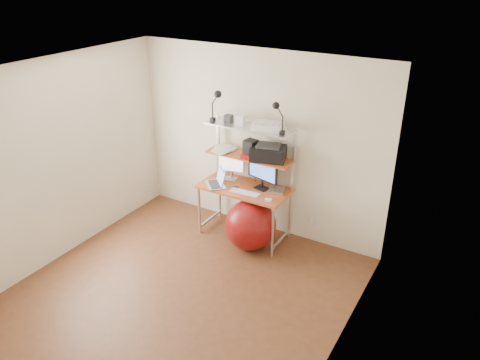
# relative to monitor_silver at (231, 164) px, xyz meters

# --- Properties ---
(room) EXTENTS (3.60, 3.60, 3.60)m
(room) POSITION_rel_monitor_silver_xyz_m (0.29, -1.58, 0.29)
(room) COLOR brown
(room) RESTS_ON ground
(computer_desk) EXTENTS (1.20, 0.60, 1.57)m
(computer_desk) POSITION_rel_monitor_silver_xyz_m (0.29, -0.08, -0.01)
(computer_desk) COLOR #BC5124
(computer_desk) RESTS_ON ground
(desktop) EXTENTS (1.20, 0.60, 0.00)m
(desktop) POSITION_rel_monitor_silver_xyz_m (0.29, -0.14, -0.22)
(desktop) COLOR #BC5124
(desktop) RESTS_ON computer_desk
(mid_shelf) EXTENTS (1.18, 0.34, 0.00)m
(mid_shelf) POSITION_rel_monitor_silver_xyz_m (0.29, -0.01, 0.19)
(mid_shelf) COLOR #BC5124
(mid_shelf) RESTS_ON computer_desk
(top_shelf) EXTENTS (1.18, 0.34, 0.00)m
(top_shelf) POSITION_rel_monitor_silver_xyz_m (0.29, -0.01, 0.59)
(top_shelf) COLOR silver
(top_shelf) RESTS_ON computer_desk
(floor) EXTENTS (3.60, 3.60, 0.00)m
(floor) POSITION_rel_monitor_silver_xyz_m (0.29, -1.58, -0.96)
(floor) COLOR brown
(floor) RESTS_ON ground
(wall_outlet) EXTENTS (0.08, 0.01, 0.12)m
(wall_outlet) POSITION_rel_monitor_silver_xyz_m (1.14, 0.21, -0.66)
(wall_outlet) COLOR silver
(wall_outlet) RESTS_ON room
(monitor_silver) EXTENTS (0.37, 0.17, 0.42)m
(monitor_silver) POSITION_rel_monitor_silver_xyz_m (0.00, 0.00, 0.00)
(monitor_silver) COLOR silver
(monitor_silver) RESTS_ON desktop
(monitor_black) EXTENTS (0.47, 0.18, 0.48)m
(monitor_black) POSITION_rel_monitor_silver_xyz_m (0.50, -0.04, 0.02)
(monitor_black) COLOR black
(monitor_black) RESTS_ON desktop
(laptop) EXTENTS (0.41, 0.41, 0.28)m
(laptop) POSITION_rel_monitor_silver_xyz_m (-0.06, -0.26, -0.18)
(laptop) COLOR #B6B5BA
(laptop) RESTS_ON desktop
(keyboard) EXTENTS (0.40, 0.13, 0.01)m
(keyboard) POSITION_rel_monitor_silver_xyz_m (0.37, -0.28, -0.22)
(keyboard) COLOR silver
(keyboard) RESTS_ON desktop
(mouse) EXTENTS (0.09, 0.07, 0.02)m
(mouse) POSITION_rel_monitor_silver_xyz_m (0.73, -0.32, -0.21)
(mouse) COLOR silver
(mouse) RESTS_ON desktop
(mac_mini) EXTENTS (0.25, 0.25, 0.04)m
(mac_mini) POSITION_rel_monitor_silver_xyz_m (0.71, -0.04, -0.20)
(mac_mini) COLOR #B6B5BA
(mac_mini) RESTS_ON desktop
(phone) EXTENTS (0.10, 0.15, 0.01)m
(phone) POSITION_rel_monitor_silver_xyz_m (0.20, -0.25, -0.22)
(phone) COLOR black
(phone) RESTS_ON desktop
(printer) EXTENTS (0.51, 0.41, 0.21)m
(printer) POSITION_rel_monitor_silver_xyz_m (0.56, -0.02, 0.29)
(printer) COLOR black
(printer) RESTS_ON mid_shelf
(nas_cube) EXTENTS (0.17, 0.17, 0.23)m
(nas_cube) POSITION_rel_monitor_silver_xyz_m (0.32, -0.03, 0.30)
(nas_cube) COLOR black
(nas_cube) RESTS_ON mid_shelf
(red_box) EXTENTS (0.20, 0.16, 0.05)m
(red_box) POSITION_rel_monitor_silver_xyz_m (0.31, -0.10, 0.21)
(red_box) COLOR red
(red_box) RESTS_ON mid_shelf
(scanner) EXTENTS (0.42, 0.32, 0.10)m
(scanner) POSITION_rel_monitor_silver_xyz_m (0.54, -0.00, 0.63)
(scanner) COLOR silver
(scanner) RESTS_ON top_shelf
(box_white) EXTENTS (0.12, 0.10, 0.13)m
(box_white) POSITION_rel_monitor_silver_xyz_m (0.16, -0.04, 0.65)
(box_white) COLOR silver
(box_white) RESTS_ON top_shelf
(box_grey) EXTENTS (0.10, 0.10, 0.10)m
(box_grey) POSITION_rel_monitor_silver_xyz_m (-0.03, -0.01, 0.64)
(box_grey) COLOR #2F3032
(box_grey) RESTS_ON top_shelf
(clip_lamp_left) EXTENTS (0.17, 0.09, 0.43)m
(clip_lamp_left) POSITION_rel_monitor_silver_xyz_m (-0.15, -0.09, 0.90)
(clip_lamp_left) COLOR black
(clip_lamp_left) RESTS_ON top_shelf
(clip_lamp_right) EXTENTS (0.16, 0.09, 0.40)m
(clip_lamp_right) POSITION_rel_monitor_silver_xyz_m (0.71, -0.10, 0.88)
(clip_lamp_right) COLOR black
(clip_lamp_right) RESTS_ON top_shelf
(exercise_ball) EXTENTS (0.68, 0.68, 0.68)m
(exercise_ball) POSITION_rel_monitor_silver_xyz_m (0.50, -0.35, -0.63)
(exercise_ball) COLOR maroon
(exercise_ball) RESTS_ON floor
(paper_stack) EXTENTS (0.37, 0.41, 0.02)m
(paper_stack) POSITION_rel_monitor_silver_xyz_m (-0.12, -0.01, 0.20)
(paper_stack) COLOR white
(paper_stack) RESTS_ON mid_shelf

